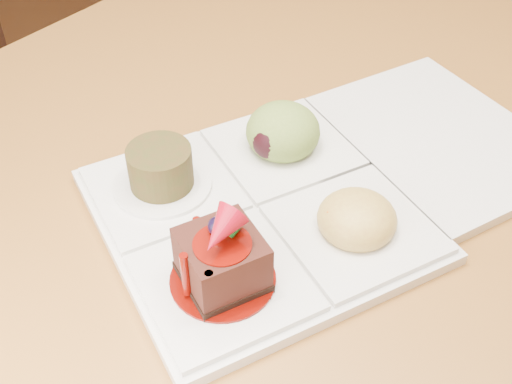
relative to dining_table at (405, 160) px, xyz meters
The scene contains 3 objects.
dining_table is the anchor object (origin of this frame).
sampler_plate 0.26m from the dining_table, 98.81° to the right, with size 0.36×0.36×0.11m.
second_plate 0.10m from the dining_table, 61.41° to the right, with size 0.25×0.25×0.01m, color silver.
Camera 1 is at (0.23, -0.59, 1.18)m, focal length 45.00 mm.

